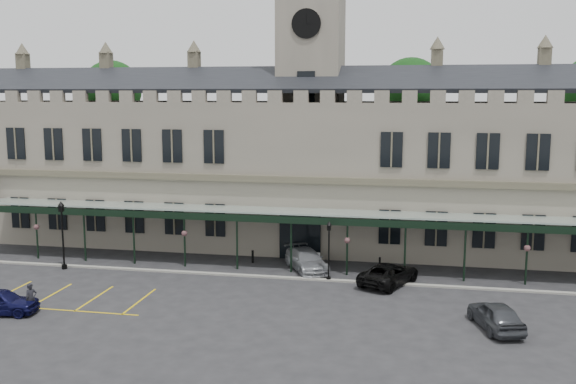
% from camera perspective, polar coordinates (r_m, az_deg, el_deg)
% --- Properties ---
extents(ground, '(140.00, 140.00, 0.00)m').
position_cam_1_polar(ground, '(39.65, -1.67, -9.93)').
color(ground, '#232325').
extents(station_building, '(60.00, 10.36, 17.30)m').
position_cam_1_polar(station_building, '(53.55, 2.01, 2.09)').
color(station_building, slate).
rests_on(station_building, ground).
extents(clock_tower, '(5.60, 5.60, 24.80)m').
position_cam_1_polar(clock_tower, '(53.27, 2.06, 9.22)').
color(clock_tower, slate).
rests_on(clock_tower, ground).
extents(canopy, '(50.00, 4.10, 4.30)m').
position_cam_1_polar(canopy, '(46.03, 0.35, -4.15)').
color(canopy, '#8C9E93').
rests_on(canopy, ground).
extents(kerb, '(60.00, 0.40, 0.12)m').
position_cam_1_polar(kerb, '(44.76, -0.12, -7.63)').
color(kerb, gray).
rests_on(kerb, ground).
extents(parking_markings, '(16.00, 6.00, 0.01)m').
position_cam_1_polar(parking_markings, '(43.48, -20.67, -8.80)').
color(parking_markings, gold).
rests_on(parking_markings, ground).
extents(tree_behind_left, '(6.00, 6.00, 16.00)m').
position_cam_1_polar(tree_behind_left, '(68.64, -15.38, 8.58)').
color(tree_behind_left, '#332314').
rests_on(tree_behind_left, ground).
extents(tree_behind_mid, '(6.00, 6.00, 16.00)m').
position_cam_1_polar(tree_behind_mid, '(61.63, 10.84, 8.74)').
color(tree_behind_mid, '#332314').
rests_on(tree_behind_mid, ground).
extents(lamp_post_left, '(0.47, 0.47, 5.02)m').
position_cam_1_polar(lamp_post_left, '(49.26, -19.43, -3.12)').
color(lamp_post_left, black).
rests_on(lamp_post_left, ground).
extents(lamp_post_mid, '(0.39, 0.39, 4.16)m').
position_cam_1_polar(lamp_post_mid, '(43.75, 3.65, -4.78)').
color(lamp_post_mid, black).
rests_on(lamp_post_mid, ground).
extents(sign_board, '(0.71, 0.21, 1.22)m').
position_cam_1_polar(sign_board, '(47.14, 2.45, -6.11)').
color(sign_board, black).
rests_on(sign_board, ground).
extents(bollard_left, '(0.17, 0.17, 0.96)m').
position_cam_1_polar(bollard_left, '(48.77, -3.16, -5.75)').
color(bollard_left, black).
rests_on(bollard_left, ground).
extents(bollard_right, '(0.15, 0.15, 0.84)m').
position_cam_1_polar(bollard_right, '(47.65, 8.15, -6.25)').
color(bollard_right, black).
rests_on(bollard_right, ground).
extents(car_left_a, '(4.65, 2.50, 1.50)m').
position_cam_1_polar(car_left_a, '(41.27, -24.26, -8.87)').
color(car_left_a, '#0C0C36').
rests_on(car_left_a, ground).
extents(car_taxi, '(4.35, 5.53, 1.50)m').
position_cam_1_polar(car_taxi, '(46.68, 1.66, -6.06)').
color(car_taxi, '#A4A7AC').
rests_on(car_taxi, ground).
extents(car_van, '(4.46, 5.77, 1.46)m').
position_cam_1_polar(car_van, '(43.86, 8.97, -7.18)').
color(car_van, black).
rests_on(car_van, ground).
extents(car_right_a, '(3.04, 4.87, 1.55)m').
position_cam_1_polar(car_right_a, '(37.22, 17.98, -10.38)').
color(car_right_a, '#36393E').
rests_on(car_right_a, ground).
extents(person_a, '(0.75, 0.79, 1.83)m').
position_cam_1_polar(person_a, '(40.54, -21.86, -8.80)').
color(person_a, black).
rests_on(person_a, ground).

